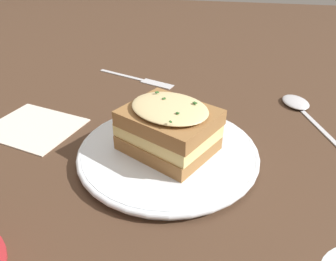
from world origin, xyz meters
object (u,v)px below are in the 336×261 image
object	(u,v)px
sandwich	(169,128)
napkin	(34,126)
dinner_plate	(168,152)
spoon	(298,105)
fork	(143,80)

from	to	relation	value
sandwich	napkin	xyz separation A→B (m)	(-0.24, 0.04, -0.05)
dinner_plate	spoon	bearing A→B (deg)	43.67
dinner_plate	fork	xyz separation A→B (m)	(-0.11, 0.27, -0.01)
spoon	fork	bearing A→B (deg)	149.77
dinner_plate	napkin	xyz separation A→B (m)	(-0.24, 0.04, -0.01)
spoon	napkin	size ratio (longest dim) A/B	1.24
spoon	sandwich	bearing A→B (deg)	-154.88
dinner_plate	spoon	size ratio (longest dim) A/B	1.46
fork	napkin	world-z (taller)	same
dinner_plate	sandwich	distance (m)	0.04
sandwich	spoon	xyz separation A→B (m)	(0.21, 0.20, -0.05)
sandwich	napkin	world-z (taller)	sandwich
sandwich	spoon	bearing A→B (deg)	43.86
dinner_plate	spoon	world-z (taller)	dinner_plate
sandwich	fork	distance (m)	0.29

